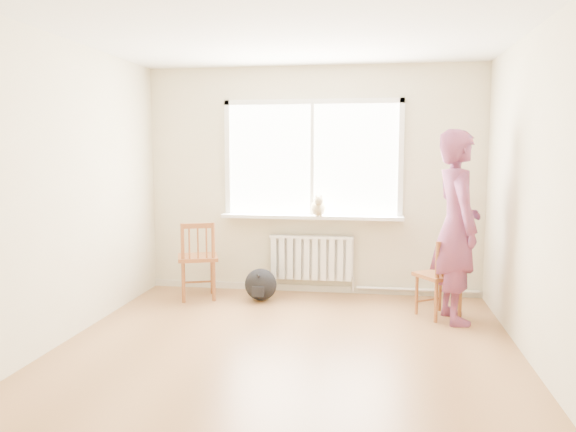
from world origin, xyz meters
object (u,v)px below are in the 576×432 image
at_px(backpack, 261,284).
at_px(chair_right, 442,278).
at_px(chair_left, 198,260).
at_px(cat, 318,207).
at_px(person, 457,227).

bearing_deg(backpack, chair_right, -10.69).
bearing_deg(chair_left, cat, 175.24).
distance_m(chair_right, person, 0.56).
height_order(chair_left, cat, cat).
distance_m(person, backpack, 2.27).
relative_size(person, backpack, 5.19).
bearing_deg(backpack, cat, 26.43).
relative_size(chair_right, person, 0.43).
xyz_separation_m(chair_right, person, (0.12, -0.08, 0.55)).
distance_m(person, cat, 1.65).
height_order(chair_left, backpack, chair_left).
xyz_separation_m(cat, backpack, (-0.63, -0.31, -0.87)).
xyz_separation_m(chair_right, backpack, (-1.97, 0.37, -0.23)).
distance_m(chair_left, cat, 1.52).
xyz_separation_m(chair_right, cat, (-1.34, 0.68, 0.64)).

